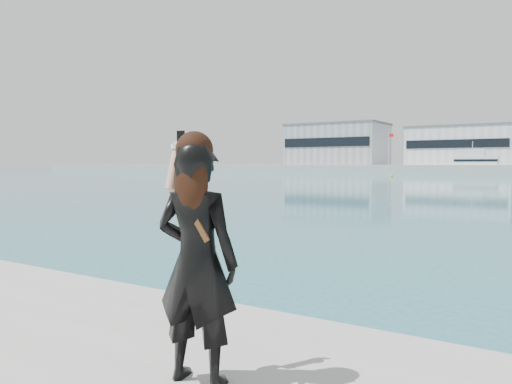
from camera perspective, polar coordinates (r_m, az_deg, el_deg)
warehouse_grey_left at (r=142.99m, az=9.26°, el=5.40°), size 26.52×16.36×11.50m
warehouse_white at (r=133.29m, az=22.43°, el=4.93°), size 24.48×15.35×9.50m
flagpole_left at (r=130.38m, az=14.95°, el=5.01°), size 1.28×0.16×8.00m
motor_yacht at (r=117.87m, az=24.07°, el=2.84°), size 15.42×4.64×7.15m
buoy_far at (r=92.18m, az=15.23°, el=1.73°), size 0.50×0.50×0.50m
woman at (r=3.23m, az=-6.83°, el=-7.17°), size 0.62×0.46×1.63m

